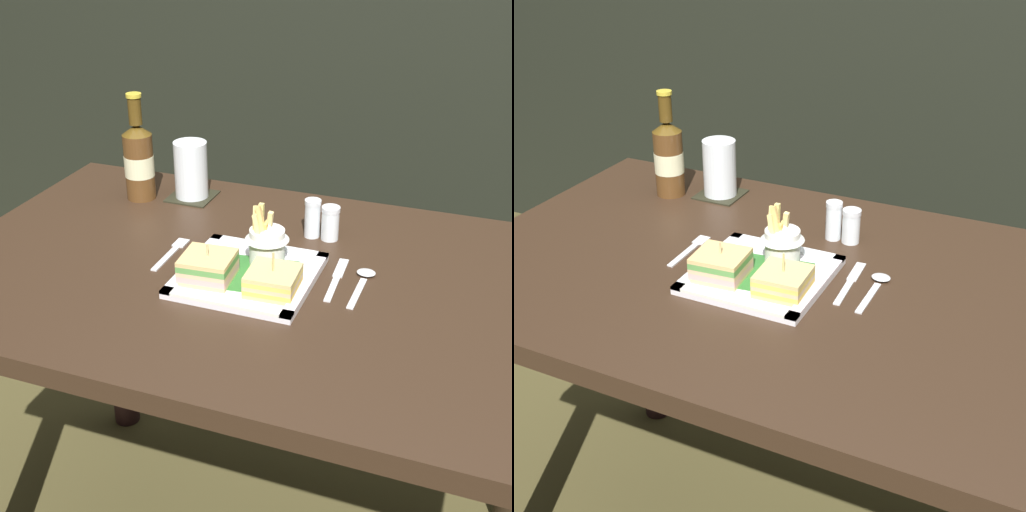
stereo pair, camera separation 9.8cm
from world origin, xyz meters
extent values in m
cube|color=#322116|center=(0.00, 0.00, 0.76)|extent=(1.24, 0.78, 0.04)
cylinder|color=black|center=(-0.54, 0.31, 0.37)|extent=(0.07, 0.07, 0.74)
cube|color=white|center=(-0.02, -0.03, 0.78)|extent=(0.24, 0.24, 0.01)
cube|color=#2E6D2B|center=(-0.02, -0.03, 0.79)|extent=(0.18, 0.15, 0.00)
cube|color=white|center=(-0.02, -0.14, 0.79)|extent=(0.24, 0.02, 0.01)
cube|color=white|center=(-0.02, 0.08, 0.79)|extent=(0.24, 0.02, 0.01)
cube|color=white|center=(-0.13, -0.03, 0.79)|extent=(0.02, 0.24, 0.01)
cube|color=white|center=(0.09, -0.03, 0.79)|extent=(0.02, 0.24, 0.01)
cube|color=tan|center=(-0.08, -0.07, 0.79)|extent=(0.10, 0.09, 0.01)
cube|color=#D79A94|center=(-0.08, -0.07, 0.80)|extent=(0.10, 0.09, 0.01)
cube|color=tan|center=(-0.08, -0.07, 0.81)|extent=(0.10, 0.09, 0.01)
cube|color=#548E43|center=(-0.08, -0.07, 0.82)|extent=(0.10, 0.09, 0.01)
cube|color=tan|center=(-0.08, -0.07, 0.83)|extent=(0.10, 0.09, 0.01)
cylinder|color=tan|center=(-0.08, -0.07, 0.82)|extent=(0.00, 0.00, 0.07)
cube|color=tan|center=(0.04, -0.07, 0.79)|extent=(0.09, 0.09, 0.01)
cube|color=gold|center=(0.04, -0.07, 0.80)|extent=(0.09, 0.09, 0.01)
cube|color=tan|center=(0.04, -0.07, 0.80)|extent=(0.09, 0.09, 0.01)
cube|color=#E5C050|center=(0.04, -0.07, 0.81)|extent=(0.09, 0.09, 0.01)
cube|color=tan|center=(0.04, -0.07, 0.82)|extent=(0.09, 0.09, 0.01)
cylinder|color=tan|center=(0.04, -0.07, 0.82)|extent=(0.00, 0.00, 0.07)
cylinder|color=white|center=(0.00, 0.02, 0.82)|extent=(0.07, 0.07, 0.07)
cone|color=white|center=(0.00, 0.02, 0.85)|extent=(0.08, 0.08, 0.03)
cube|color=#F8D979|center=(-0.01, 0.03, 0.85)|extent=(0.02, 0.01, 0.05)
cube|color=#E9B351|center=(0.00, 0.01, 0.85)|extent=(0.01, 0.02, 0.05)
cube|color=#F0CE79|center=(-0.01, 0.00, 0.86)|extent=(0.02, 0.02, 0.07)
cube|color=#E1D374|center=(-0.01, 0.02, 0.86)|extent=(0.01, 0.01, 0.08)
cube|color=#EBCD7E|center=(0.00, 0.03, 0.85)|extent=(0.02, 0.02, 0.07)
cube|color=#E8B965|center=(-0.01, 0.01, 0.86)|extent=(0.03, 0.02, 0.08)
cube|color=#E6C971|center=(-0.02, 0.01, 0.86)|extent=(0.01, 0.03, 0.07)
cylinder|color=#553518|center=(-0.38, 0.23, 0.85)|extent=(0.07, 0.07, 0.15)
cone|color=#503912|center=(-0.38, 0.23, 0.94)|extent=(0.07, 0.07, 0.02)
cylinder|color=#4E3712|center=(-0.38, 0.23, 0.98)|extent=(0.03, 0.03, 0.06)
cylinder|color=gold|center=(-0.38, 0.23, 1.01)|extent=(0.03, 0.03, 0.01)
cylinder|color=beige|center=(-0.38, 0.23, 0.85)|extent=(0.07, 0.07, 0.05)
cube|color=black|center=(-0.27, 0.27, 0.78)|extent=(0.10, 0.10, 0.00)
cylinder|color=silver|center=(-0.27, 0.27, 0.84)|extent=(0.08, 0.08, 0.13)
cylinder|color=silver|center=(-0.27, 0.27, 0.82)|extent=(0.07, 0.07, 0.08)
cube|color=silver|center=(-0.19, -0.02, 0.78)|extent=(0.01, 0.10, 0.00)
cube|color=silver|center=(-0.20, 0.05, 0.78)|extent=(0.02, 0.04, 0.00)
cube|color=silver|center=(0.14, -0.02, 0.78)|extent=(0.02, 0.09, 0.00)
cube|color=silver|center=(0.13, 0.06, 0.78)|extent=(0.02, 0.07, 0.00)
cube|color=silver|center=(0.18, -0.02, 0.78)|extent=(0.01, 0.11, 0.00)
ellipsoid|color=silver|center=(0.18, 0.05, 0.78)|extent=(0.04, 0.03, 0.01)
cylinder|color=silver|center=(0.04, 0.18, 0.81)|extent=(0.03, 0.03, 0.07)
cylinder|color=silver|center=(0.04, 0.18, 0.80)|extent=(0.03, 0.03, 0.04)
cylinder|color=silver|center=(0.04, 0.18, 0.85)|extent=(0.03, 0.03, 0.01)
cylinder|color=silver|center=(0.08, 0.18, 0.81)|extent=(0.04, 0.04, 0.06)
cylinder|color=#313428|center=(0.08, 0.18, 0.79)|extent=(0.03, 0.03, 0.03)
cylinder|color=silver|center=(0.08, 0.18, 0.84)|extent=(0.04, 0.04, 0.01)
camera|label=1|loc=(0.38, -1.06, 1.41)|focal=48.81mm
camera|label=2|loc=(0.47, -1.03, 1.41)|focal=48.81mm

